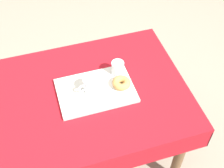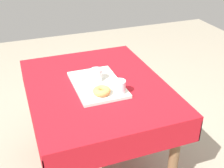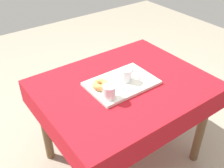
# 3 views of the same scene
# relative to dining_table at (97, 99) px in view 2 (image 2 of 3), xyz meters

# --- Properties ---
(ground_plane) EXTENTS (6.00, 6.00, 0.00)m
(ground_plane) POSITION_rel_dining_table_xyz_m (0.00, 0.00, -0.61)
(ground_plane) COLOR gray
(dining_table) EXTENTS (1.11, 0.88, 0.73)m
(dining_table) POSITION_rel_dining_table_xyz_m (0.00, 0.00, 0.00)
(dining_table) COLOR #A8141E
(dining_table) RESTS_ON ground
(serving_tray) EXTENTS (0.44, 0.30, 0.02)m
(serving_tray) POSITION_rel_dining_table_xyz_m (0.02, -0.00, 0.13)
(serving_tray) COLOR silver
(serving_tray) RESTS_ON dining_table
(tea_mug_left) EXTENTS (0.11, 0.07, 0.09)m
(tea_mug_left) POSITION_rel_dining_table_xyz_m (-0.01, 0.00, 0.18)
(tea_mug_left) COLOR white
(tea_mug_left) RESTS_ON serving_tray
(water_glass_near) EXTENTS (0.08, 0.08, 0.08)m
(water_glass_near) POSITION_rel_dining_table_xyz_m (0.18, 0.09, 0.17)
(water_glass_near) COLOR white
(water_glass_near) RESTS_ON serving_tray
(donut_plate_left) EXTENTS (0.11, 0.11, 0.01)m
(donut_plate_left) POSITION_rel_dining_table_xyz_m (0.17, -0.02, 0.14)
(donut_plate_left) COLOR white
(donut_plate_left) RESTS_ON serving_tray
(sugar_donut_left) EXTENTS (0.11, 0.11, 0.04)m
(sugar_donut_left) POSITION_rel_dining_table_xyz_m (0.17, -0.02, 0.16)
(sugar_donut_left) COLOR tan
(sugar_donut_left) RESTS_ON donut_plate_left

